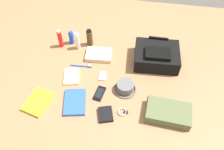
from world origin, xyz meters
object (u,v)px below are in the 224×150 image
media_player (102,76)px  cell_phone (100,93)px  toiletry_pouch (168,112)px  toothbrush (82,66)px  notepad (72,76)px  wristwatch (123,112)px  deodorant_spray (71,38)px  wallet (106,114)px  paperback_novel (38,102)px  backpack (157,56)px  sunscreen_spray (60,39)px  folded_towel (99,55)px  travel_guidebook (75,102)px  toothpaste_tube (78,41)px  bucket_hat (125,87)px  cologne_bottle (90,38)px

media_player → cell_phone: bearing=-86.9°
toiletry_pouch → media_player: 0.54m
toothbrush → notepad: 0.13m
toiletry_pouch → wristwatch: toiletry_pouch is taller
deodorant_spray → wallet: 0.74m
paperback_novel → media_player: paperback_novel is taller
media_player → notepad: 0.23m
backpack → notepad: bearing=-157.1°
cell_phone → media_player: 0.16m
sunscreen_spray → folded_towel: 0.34m
toiletry_pouch → cell_phone: 0.48m
toiletry_pouch → media_player: toiletry_pouch is taller
paperback_novel → travel_guidebook: 0.25m
toothpaste_tube → folded_towel: (0.18, -0.07, -0.06)m
travel_guidebook → wallet: 0.23m
backpack → wallet: 0.61m
bucket_hat → cologne_bottle: bearing=129.8°
paperback_novel → wallet: (0.47, -0.02, 0.00)m
backpack → toothbrush: 0.57m
toiletry_pouch → cologne_bottle: cologne_bottle is taller
deodorant_spray → cologne_bottle: cologne_bottle is taller
toothbrush → folded_towel: folded_towel is taller
toiletry_pouch → wallet: size_ratio=2.66×
notepad → backpack: bearing=11.3°
backpack → cologne_bottle: (-0.54, 0.11, 0.01)m
toothbrush → folded_towel: size_ratio=0.83×
bucket_hat → media_player: (-0.18, 0.09, -0.02)m
toothpaste_tube → toothbrush: toothpaste_tube is taller
travel_guidebook → wristwatch: size_ratio=3.19×
cell_phone → notepad: bearing=153.7°
notepad → wallet: bearing=-53.7°
wristwatch → notepad: (-0.41, 0.23, 0.00)m
wristwatch → travel_guidebook: bearing=176.3°
toiletry_pouch → sunscreen_spray: (-0.87, 0.51, 0.04)m
media_player → toothbrush: toothbrush is taller
toothbrush → wristwatch: bearing=-44.3°
toothbrush → folded_towel: (0.10, 0.12, 0.01)m
cologne_bottle → toothbrush: size_ratio=0.92×
sunscreen_spray → deodorant_spray: sunscreen_spray is taller
toothpaste_tube → cell_phone: (0.26, -0.42, -0.07)m
bucket_hat → toothbrush: bearing=154.9°
paperback_novel → media_player: (0.39, 0.29, -0.01)m
backpack → paperback_novel: backpack is taller
sunscreen_spray → cologne_bottle: size_ratio=1.07×
cell_phone → media_player: bearing=93.1°
backpack → toiletry_pouch: bearing=-78.0°
cell_phone → toothbrush: bearing=127.9°
backpack → sunscreen_spray: 0.77m
media_player → paperback_novel: bearing=-143.0°
paperback_novel → media_player: 0.49m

